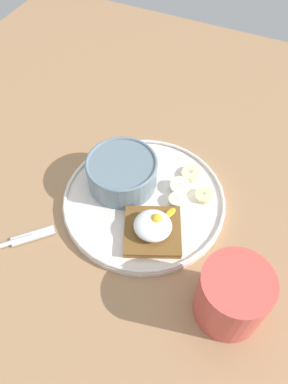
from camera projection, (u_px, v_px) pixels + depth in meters
ground_plane at (144, 206)px, 65.30cm from camera, size 120.00×120.00×2.00cm
plate at (144, 200)px, 63.87cm from camera, size 27.66×27.66×1.60cm
oatmeal_bowl at (122, 172)px, 63.73cm from camera, size 12.19×12.19×5.31cm
toast_slice at (153, 231)px, 59.04cm from camera, size 11.77×11.77×1.28cm
poached_egg at (153, 225)px, 57.67cm from camera, size 6.01×8.18×2.87cm
banana_slice_front at (177, 201)px, 62.68cm from camera, size 3.95×3.95×1.39cm
banana_slice_left at (204, 195)px, 63.37cm from camera, size 4.33×4.35×1.54cm
banana_slice_back at (180, 187)px, 64.22cm from camera, size 4.78×4.84×2.03cm
banana_slice_right at (191, 173)px, 66.21cm from camera, size 3.65×3.52×1.69cm
coffee_mug at (232, 296)px, 49.38cm from camera, size 9.56×9.56×9.72cm
knife at (16, 241)px, 59.48cm from camera, size 9.53×9.63×0.80cm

